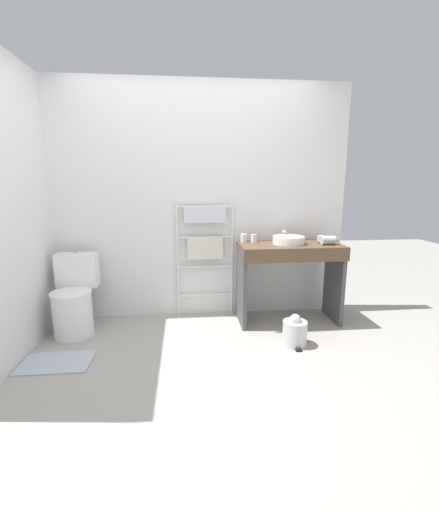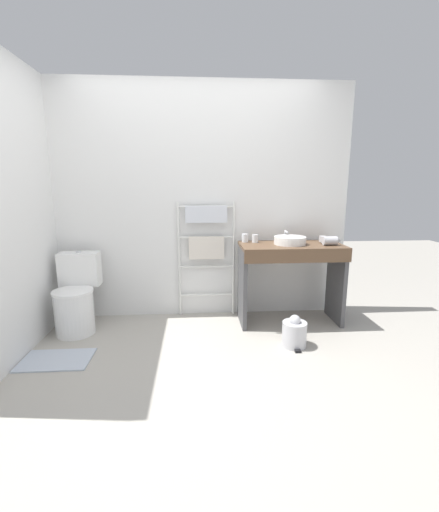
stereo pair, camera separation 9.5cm
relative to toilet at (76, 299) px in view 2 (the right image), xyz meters
The scene contains 13 objects.
ground_plane 1.57m from the toilet, 37.87° to the right, with size 12.00×12.00×0.00m, color #A8A399.
wall_back 1.57m from the toilet, 19.66° to the left, with size 3.21×0.12×2.45m, color white.
wall_side 1.00m from the toilet, 139.52° to the right, with size 0.12×1.96×2.45m, color white.
toilet is the anchor object (origin of this frame).
towel_radiator 1.43m from the toilet, 13.96° to the left, with size 0.61×0.06×1.24m.
vanity_counter 2.16m from the toilet, ahead, with size 1.03×0.52×0.83m.
sink_basin 2.19m from the toilet, ahead, with size 0.32×0.32×0.08m.
faucet 2.22m from the toilet, ahead, with size 0.02×0.10×0.12m.
cup_near_wall 1.79m from the toilet, ahead, with size 0.07×0.07×0.09m.
cup_near_edge 1.89m from the toilet, ahead, with size 0.06×0.06×0.08m.
hair_dryer 2.57m from the toilet, ahead, with size 0.18×0.19×0.09m.
trash_bin 2.11m from the toilet, 13.29° to the right, with size 0.22×0.25×0.29m.
bath_mat 0.68m from the toilet, 88.68° to the right, with size 0.56×0.36×0.01m, color #B2BCCC.
Camera 2 is at (-0.04, -2.33, 1.43)m, focal length 24.00 mm.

